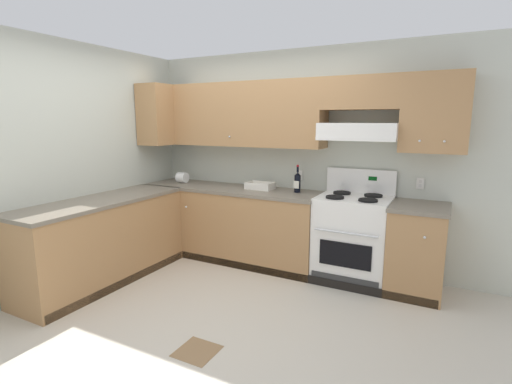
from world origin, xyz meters
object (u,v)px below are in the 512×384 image
Objects in this scene: stove at (352,238)px; bowl at (260,187)px; paper_towel_roll at (182,178)px; wine_bottle at (297,182)px.

stove reaches higher than bowl.
paper_towel_roll is at bearing -177.38° from bowl.
wine_bottle is (-0.68, 0.08, 0.56)m from stove.
wine_bottle is at bearing 173.44° from stove.
stove is 2.35m from paper_towel_roll.
wine_bottle is 0.49m from bowl.
bowl is at bearing 176.39° from stove.
stove is at bearing -6.56° from wine_bottle.
bowl is 1.14m from paper_towel_roll.
bowl is at bearing 2.62° from paper_towel_roll.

